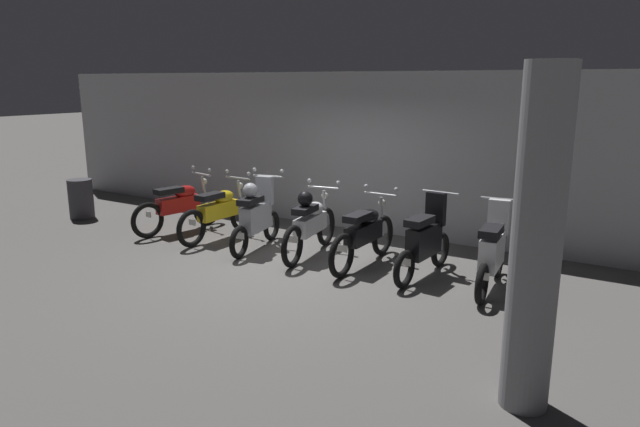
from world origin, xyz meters
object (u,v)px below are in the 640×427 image
Objects in this scene: motorbike_slot_3 at (310,223)px; trash_bin at (81,199)px; motorbike_slot_1 at (219,211)px; motorbike_slot_6 at (492,252)px; motorbike_slot_2 at (256,215)px; motorbike_slot_4 at (364,234)px; motorbike_slot_5 at (425,241)px; motorbike_slot_0 at (180,205)px; support_pillar at (536,244)px.

motorbike_slot_3 is 5.38m from trash_bin.
motorbike_slot_1 is at bearing 4.91° from trash_bin.
motorbike_slot_6 reaches higher than trash_bin.
motorbike_slot_2 reaches higher than motorbike_slot_1.
motorbike_slot_3 is at bearing 2.98° from trash_bin.
motorbike_slot_1 is at bearing 179.52° from motorbike_slot_3.
motorbike_slot_2 is at bearing -178.14° from motorbike_slot_6.
motorbike_slot_2 reaches higher than motorbike_slot_4.
motorbike_slot_0 is at bearing 179.87° from motorbike_slot_5.
motorbike_slot_4 is at bearing 179.35° from motorbike_slot_6.
motorbike_slot_6 is (5.78, -0.04, 0.03)m from motorbike_slot_0.
motorbike_slot_5 is 0.58× the size of support_pillar.
motorbike_slot_5 is (2.90, 0.15, -0.04)m from motorbike_slot_2.
support_pillar reaches higher than trash_bin.
motorbike_slot_2 is 0.99× the size of motorbike_slot_5.
motorbike_slot_0 is at bearing 179.72° from motorbike_slot_3.
motorbike_slot_1 is 1.00× the size of motorbike_slot_3.
motorbike_slot_0 is 1.16× the size of motorbike_slot_2.
motorbike_slot_3 is (1.93, -0.02, 0.04)m from motorbike_slot_1.
trash_bin is at bearing -175.09° from motorbike_slot_1.
motorbike_slot_5 is at bearing 126.03° from support_pillar.
motorbike_slot_6 is (3.86, 0.13, -0.04)m from motorbike_slot_2.
motorbike_slot_5 reaches higher than trash_bin.
motorbike_slot_0 and motorbike_slot_4 have the same top height.
motorbike_slot_2 is 4.41m from trash_bin.
motorbike_slot_5 is at bearing 0.30° from motorbike_slot_4.
motorbike_slot_1 is 1.16× the size of motorbike_slot_6.
trash_bin is at bearing -177.79° from motorbike_slot_5.
motorbike_slot_4 is 0.67× the size of support_pillar.
support_pillar is at bearing -53.97° from motorbike_slot_5.
motorbike_slot_3 is at bearing 179.52° from motorbike_slot_6.
motorbike_slot_6 is at bearing -0.48° from motorbike_slot_3.
support_pillar is at bearing -27.75° from motorbike_slot_2.
motorbike_slot_5 is at bearing 3.00° from motorbike_slot_2.
motorbike_slot_0 and motorbike_slot_1 have the same top height.
support_pillar is at bearing -42.66° from motorbike_slot_4.
motorbike_slot_6 is (0.96, -0.03, 0.00)m from motorbike_slot_5.
motorbike_slot_5 is 3.49m from support_pillar.
trash_bin is (-4.40, -0.13, -0.17)m from motorbike_slot_2.
support_pillar is 3.65× the size of trash_bin.
motorbike_slot_2 is 0.86× the size of motorbike_slot_4.
motorbike_slot_2 is 1.94m from motorbike_slot_4.
motorbike_slot_1 is 0.67× the size of support_pillar.
motorbike_slot_4 is 1.16× the size of motorbike_slot_5.
support_pillar is 9.66m from trash_bin.
motorbike_slot_6 is 3.03m from support_pillar.
motorbike_slot_2 is 0.98m from motorbike_slot_3.
motorbike_slot_5 is 2.11× the size of trash_bin.
motorbike_slot_6 reaches higher than motorbike_slot_1.
motorbike_slot_0 is at bearing -179.87° from motorbike_slot_1.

